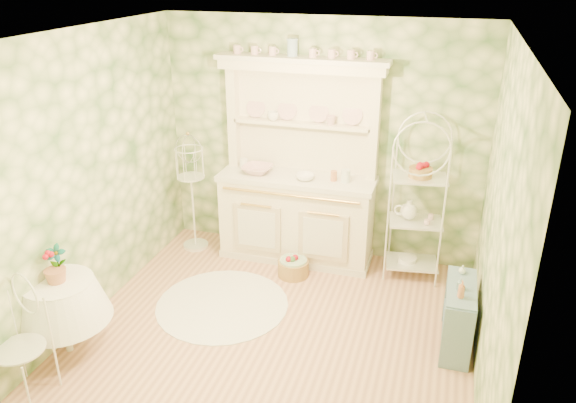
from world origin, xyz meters
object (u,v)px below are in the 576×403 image
(side_shelf, at_px, (458,318))
(floor_basket, at_px, (293,267))
(cafe_chair, at_px, (19,348))
(round_table, at_px, (64,317))
(birdcage_stand, at_px, (192,194))
(bakers_rack, at_px, (418,194))
(kitchen_dresser, at_px, (297,165))

(side_shelf, xyz_separation_m, floor_basket, (-1.74, 0.75, -0.18))
(cafe_chair, bearing_deg, floor_basket, 76.76)
(round_table, xyz_separation_m, birdcage_stand, (0.23, 2.13, 0.35))
(side_shelf, relative_size, floor_basket, 2.14)
(side_shelf, bearing_deg, round_table, -165.54)
(side_shelf, distance_m, floor_basket, 1.91)
(bakers_rack, height_order, floor_basket, bakers_rack)
(bakers_rack, xyz_separation_m, cafe_chair, (-2.77, -2.79, -0.50))
(bakers_rack, distance_m, birdcage_stand, 2.59)
(kitchen_dresser, bearing_deg, cafe_chair, -116.92)
(side_shelf, bearing_deg, birdcage_stand, 157.46)
(cafe_chair, relative_size, floor_basket, 2.97)
(birdcage_stand, height_order, floor_basket, birdcage_stand)
(kitchen_dresser, bearing_deg, bakers_rack, -1.57)
(side_shelf, distance_m, round_table, 3.47)
(bakers_rack, height_order, round_table, bakers_rack)
(side_shelf, xyz_separation_m, round_table, (-3.30, -1.07, 0.06))
(bakers_rack, distance_m, cafe_chair, 3.96)
(kitchen_dresser, height_order, round_table, kitchen_dresser)
(round_table, height_order, floor_basket, round_table)
(round_table, distance_m, floor_basket, 2.41)
(floor_basket, bearing_deg, side_shelf, -23.36)
(bakers_rack, distance_m, side_shelf, 1.43)
(cafe_chair, bearing_deg, birdcage_stand, 105.06)
(side_shelf, relative_size, birdcage_stand, 0.48)
(round_table, relative_size, floor_basket, 2.25)
(kitchen_dresser, distance_m, bakers_rack, 1.34)
(bakers_rack, bearing_deg, side_shelf, -74.40)
(side_shelf, bearing_deg, floor_basket, 153.17)
(round_table, bearing_deg, cafe_chair, -85.96)
(birdcage_stand, bearing_deg, side_shelf, -19.08)
(side_shelf, bearing_deg, bakers_rack, 109.95)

